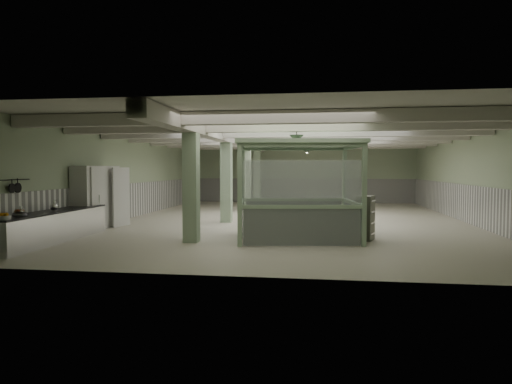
# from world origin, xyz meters

# --- Properties ---
(floor) EXTENTS (20.00, 20.00, 0.00)m
(floor) POSITION_xyz_m (0.00, 0.00, 0.00)
(floor) COLOR silver
(floor) RESTS_ON ground
(ceiling) EXTENTS (14.00, 20.00, 0.02)m
(ceiling) POSITION_xyz_m (0.00, 0.00, 3.60)
(ceiling) COLOR silver
(ceiling) RESTS_ON wall_back
(wall_back) EXTENTS (14.00, 0.02, 3.60)m
(wall_back) POSITION_xyz_m (0.00, 10.00, 1.80)
(wall_back) COLOR #9DAC8A
(wall_back) RESTS_ON floor
(wall_front) EXTENTS (14.00, 0.02, 3.60)m
(wall_front) POSITION_xyz_m (0.00, -10.00, 1.80)
(wall_front) COLOR #9DAC8A
(wall_front) RESTS_ON floor
(wall_left) EXTENTS (0.02, 20.00, 3.60)m
(wall_left) POSITION_xyz_m (-7.00, 0.00, 1.80)
(wall_left) COLOR #9DAC8A
(wall_left) RESTS_ON floor
(wall_right) EXTENTS (0.02, 20.00, 3.60)m
(wall_right) POSITION_xyz_m (7.00, 0.00, 1.80)
(wall_right) COLOR #9DAC8A
(wall_right) RESTS_ON floor
(wainscot_left) EXTENTS (0.05, 19.90, 1.50)m
(wainscot_left) POSITION_xyz_m (-6.97, 0.00, 0.75)
(wainscot_left) COLOR white
(wainscot_left) RESTS_ON floor
(wainscot_right) EXTENTS (0.05, 19.90, 1.50)m
(wainscot_right) POSITION_xyz_m (6.97, 0.00, 0.75)
(wainscot_right) COLOR white
(wainscot_right) RESTS_ON floor
(wainscot_back) EXTENTS (13.90, 0.05, 1.50)m
(wainscot_back) POSITION_xyz_m (0.00, 9.97, 0.75)
(wainscot_back) COLOR white
(wainscot_back) RESTS_ON floor
(girder) EXTENTS (0.45, 19.90, 0.40)m
(girder) POSITION_xyz_m (-2.50, 0.00, 3.38)
(girder) COLOR beige
(girder) RESTS_ON ceiling
(beam_a) EXTENTS (13.90, 0.35, 0.32)m
(beam_a) POSITION_xyz_m (0.00, -7.50, 3.42)
(beam_a) COLOR beige
(beam_a) RESTS_ON ceiling
(beam_b) EXTENTS (13.90, 0.35, 0.32)m
(beam_b) POSITION_xyz_m (0.00, -5.00, 3.42)
(beam_b) COLOR beige
(beam_b) RESTS_ON ceiling
(beam_c) EXTENTS (13.90, 0.35, 0.32)m
(beam_c) POSITION_xyz_m (0.00, -2.50, 3.42)
(beam_c) COLOR beige
(beam_c) RESTS_ON ceiling
(beam_d) EXTENTS (13.90, 0.35, 0.32)m
(beam_d) POSITION_xyz_m (0.00, 0.00, 3.42)
(beam_d) COLOR beige
(beam_d) RESTS_ON ceiling
(beam_e) EXTENTS (13.90, 0.35, 0.32)m
(beam_e) POSITION_xyz_m (0.00, 2.50, 3.42)
(beam_e) COLOR beige
(beam_e) RESTS_ON ceiling
(beam_f) EXTENTS (13.90, 0.35, 0.32)m
(beam_f) POSITION_xyz_m (0.00, 5.00, 3.42)
(beam_f) COLOR beige
(beam_f) RESTS_ON ceiling
(beam_g) EXTENTS (13.90, 0.35, 0.32)m
(beam_g) POSITION_xyz_m (0.00, 7.50, 3.42)
(beam_g) COLOR beige
(beam_g) RESTS_ON ceiling
(column_a) EXTENTS (0.42, 0.42, 3.60)m
(column_a) POSITION_xyz_m (-2.50, -6.00, 1.80)
(column_a) COLOR #9CB693
(column_a) RESTS_ON floor
(column_b) EXTENTS (0.42, 0.42, 3.60)m
(column_b) POSITION_xyz_m (-2.50, -1.00, 1.80)
(column_b) COLOR #9CB693
(column_b) RESTS_ON floor
(column_c) EXTENTS (0.42, 0.42, 3.60)m
(column_c) POSITION_xyz_m (-2.50, 4.00, 1.80)
(column_c) COLOR #9CB693
(column_c) RESTS_ON floor
(column_d) EXTENTS (0.42, 0.42, 3.60)m
(column_d) POSITION_xyz_m (-2.50, 8.00, 1.80)
(column_d) COLOR #9CB693
(column_d) RESTS_ON floor
(hook_rail) EXTENTS (0.02, 1.20, 0.02)m
(hook_rail) POSITION_xyz_m (-6.93, -7.60, 1.85)
(hook_rail) COLOR black
(hook_rail) RESTS_ON wall_left
(pendant_front) EXTENTS (0.44, 0.44, 0.22)m
(pendant_front) POSITION_xyz_m (0.50, -5.00, 3.05)
(pendant_front) COLOR #2C392B
(pendant_front) RESTS_ON ceiling
(pendant_mid) EXTENTS (0.44, 0.44, 0.22)m
(pendant_mid) POSITION_xyz_m (0.50, 0.50, 3.05)
(pendant_mid) COLOR #2C392B
(pendant_mid) RESTS_ON ceiling
(pendant_back) EXTENTS (0.44, 0.44, 0.22)m
(pendant_back) POSITION_xyz_m (0.50, 5.50, 3.05)
(pendant_back) COLOR #2C392B
(pendant_back) RESTS_ON ceiling
(prep_counter) EXTENTS (0.87, 4.98, 0.91)m
(prep_counter) POSITION_xyz_m (-6.54, -6.60, 0.46)
(prep_counter) COLOR silver
(prep_counter) RESTS_ON floor
(pitcher_near) EXTENTS (0.17, 0.20, 0.25)m
(pitcher_near) POSITION_xyz_m (-6.61, -7.86, 1.03)
(pitcher_near) COLOR silver
(pitcher_near) RESTS_ON prep_counter
(pitcher_far) EXTENTS (0.30, 0.32, 0.32)m
(pitcher_far) POSITION_xyz_m (-6.54, -6.46, 1.06)
(pitcher_far) COLOR silver
(pitcher_far) RESTS_ON prep_counter
(veg_colander) EXTENTS (0.44, 0.44, 0.18)m
(veg_colander) POSITION_xyz_m (-6.63, -7.86, 0.99)
(veg_colander) COLOR #434248
(veg_colander) RESTS_ON prep_counter
(orange_bowl) EXTENTS (0.28, 0.28, 0.10)m
(orange_bowl) POSITION_xyz_m (-6.36, -8.79, 0.95)
(orange_bowl) COLOR #B2B2B7
(orange_bowl) RESTS_ON prep_counter
(skillet_near) EXTENTS (0.03, 0.26, 0.26)m
(skillet_near) POSITION_xyz_m (-6.88, -7.81, 1.63)
(skillet_near) COLOR black
(skillet_near) RESTS_ON hook_rail
(skillet_far) EXTENTS (0.04, 0.27, 0.27)m
(skillet_far) POSITION_xyz_m (-6.88, -7.57, 1.63)
(skillet_far) COLOR black
(skillet_far) RESTS_ON hook_rail
(walkin_cooler) EXTENTS (0.91, 2.49, 2.28)m
(walkin_cooler) POSITION_xyz_m (-6.62, -3.65, 1.14)
(walkin_cooler) COLOR silver
(walkin_cooler) RESTS_ON floor
(guard_booth) EXTENTS (4.06, 3.58, 2.97)m
(guard_booth) POSITION_xyz_m (0.53, -4.92, 1.96)
(guard_booth) COLOR #97B591
(guard_booth) RESTS_ON floor
(filing_cabinet) EXTENTS (0.61, 0.72, 1.33)m
(filing_cabinet) POSITION_xyz_m (2.57, -4.93, 0.67)
(filing_cabinet) COLOR #626454
(filing_cabinet) RESTS_ON floor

